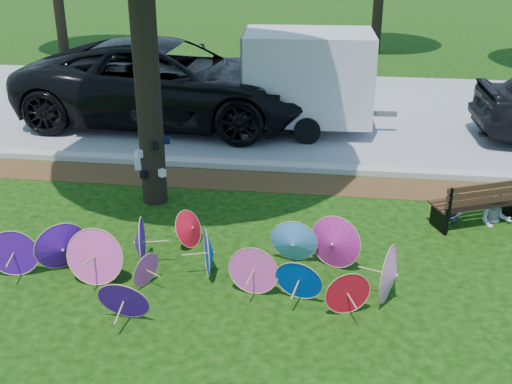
# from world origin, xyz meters

# --- Properties ---
(ground) EXTENTS (90.00, 90.00, 0.00)m
(ground) POSITION_xyz_m (0.00, 0.00, 0.00)
(ground) COLOR black
(ground) RESTS_ON ground
(mulch_strip) EXTENTS (90.00, 1.00, 0.01)m
(mulch_strip) POSITION_xyz_m (0.00, 4.50, 0.01)
(mulch_strip) COLOR #472D16
(mulch_strip) RESTS_ON ground
(curb) EXTENTS (90.00, 0.30, 0.12)m
(curb) POSITION_xyz_m (0.00, 5.20, 0.06)
(curb) COLOR #B7B5AD
(curb) RESTS_ON ground
(street) EXTENTS (90.00, 8.00, 0.01)m
(street) POSITION_xyz_m (0.00, 9.35, 0.01)
(street) COLOR gray
(street) RESTS_ON ground
(parasol_pile) EXTENTS (5.87, 2.62, 0.84)m
(parasol_pile) POSITION_xyz_m (-0.06, 0.83, 0.37)
(parasol_pile) COLOR #4E0FA6
(parasol_pile) RESTS_ON ground
(black_van) EXTENTS (7.27, 3.56, 1.99)m
(black_van) POSITION_xyz_m (-2.43, 7.99, 0.99)
(black_van) COLOR black
(black_van) RESTS_ON ground
(cargo_trailer) EXTENTS (3.00, 2.01, 2.62)m
(cargo_trailer) POSITION_xyz_m (0.96, 7.75, 1.31)
(cargo_trailer) COLOR silver
(cargo_trailer) RESTS_ON ground
(park_bench) EXTENTS (1.68, 1.19, 0.82)m
(park_bench) POSITION_xyz_m (4.04, 3.23, 0.41)
(park_bench) COLOR black
(park_bench) RESTS_ON ground
(person_left) EXTENTS (0.44, 0.36, 1.04)m
(person_left) POSITION_xyz_m (3.69, 3.28, 0.52)
(person_left) COLOR #363B4A
(person_left) RESTS_ON ground
(person_right) EXTENTS (0.56, 0.45, 1.13)m
(person_right) POSITION_xyz_m (4.39, 3.28, 0.56)
(person_right) COLOR #BBBAC3
(person_right) RESTS_ON ground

